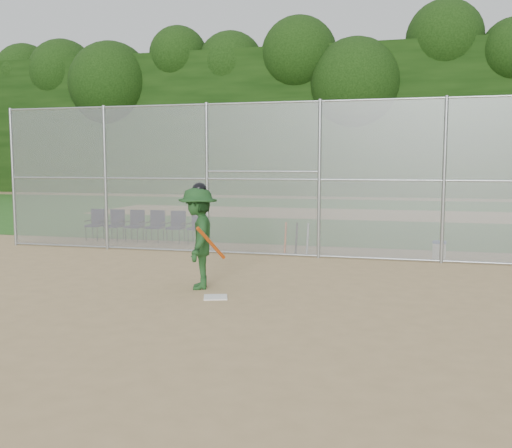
% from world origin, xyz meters
% --- Properties ---
extents(ground, '(100.00, 100.00, 0.00)m').
position_xyz_m(ground, '(0.00, 0.00, 0.00)').
color(ground, tan).
rests_on(ground, ground).
extents(grass_strip, '(100.00, 100.00, 0.00)m').
position_xyz_m(grass_strip, '(0.00, 18.00, 0.01)').
color(grass_strip, '#265E1C').
rests_on(grass_strip, ground).
extents(dirt_patch_far, '(24.00, 24.00, 0.00)m').
position_xyz_m(dirt_patch_far, '(0.00, 18.00, 0.01)').
color(dirt_patch_far, tan).
rests_on(dirt_patch_far, ground).
extents(backstop_fence, '(16.09, 0.09, 4.00)m').
position_xyz_m(backstop_fence, '(0.00, 5.00, 2.07)').
color(backstop_fence, gray).
rests_on(backstop_fence, ground).
extents(treeline, '(81.00, 60.00, 11.00)m').
position_xyz_m(treeline, '(0.00, 20.00, 5.50)').
color(treeline, black).
rests_on(treeline, ground).
extents(home_plate, '(0.53, 0.53, 0.02)m').
position_xyz_m(home_plate, '(-0.15, 0.18, 0.01)').
color(home_plate, white).
rests_on(home_plate, ground).
extents(batter_at_plate, '(1.15, 1.43, 2.05)m').
position_xyz_m(batter_at_plate, '(-0.72, 0.84, 0.99)').
color(batter_at_plate, '#1B451D').
rests_on(batter_at_plate, ground).
extents(water_cooler, '(0.35, 0.35, 0.44)m').
position_xyz_m(water_cooler, '(3.98, 5.68, 0.22)').
color(water_cooler, white).
rests_on(water_cooler, ground).
extents(spare_bats, '(0.96, 0.33, 0.84)m').
position_xyz_m(spare_bats, '(0.49, 5.46, 0.42)').
color(spare_bats, '#D84C14').
rests_on(spare_bats, ground).
extents(chair_0, '(0.54, 0.52, 0.96)m').
position_xyz_m(chair_0, '(-6.38, 6.70, 0.48)').
color(chair_0, black).
rests_on(chair_0, ground).
extents(chair_1, '(0.54, 0.52, 0.96)m').
position_xyz_m(chair_1, '(-5.70, 6.70, 0.48)').
color(chair_1, black).
rests_on(chair_1, ground).
extents(chair_2, '(0.54, 0.52, 0.96)m').
position_xyz_m(chair_2, '(-5.01, 6.70, 0.48)').
color(chair_2, black).
rests_on(chair_2, ground).
extents(chair_3, '(0.54, 0.52, 0.96)m').
position_xyz_m(chair_3, '(-4.32, 6.70, 0.48)').
color(chair_3, black).
rests_on(chair_3, ground).
extents(chair_4, '(0.54, 0.52, 0.96)m').
position_xyz_m(chair_4, '(-3.64, 6.70, 0.48)').
color(chair_4, black).
rests_on(chair_4, ground).
extents(chair_5, '(0.54, 0.52, 0.96)m').
position_xyz_m(chair_5, '(-2.95, 6.70, 0.48)').
color(chair_5, black).
rests_on(chair_5, ground).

